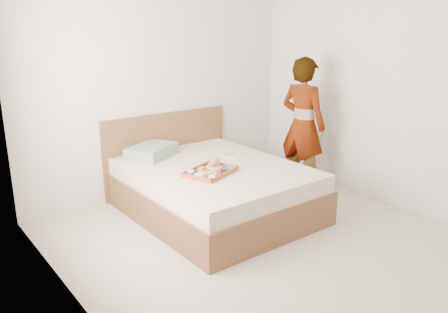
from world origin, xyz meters
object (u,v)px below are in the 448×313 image
at_px(tray, 210,171).
at_px(person, 303,125).
at_px(bed, 215,190).
at_px(dinner_plate, 231,155).

bearing_deg(tray, person, -15.58).
distance_m(bed, tray, 0.38).
relative_size(bed, tray, 3.99).
relative_size(tray, dinner_plate, 1.92).
relative_size(tray, person, 0.31).
height_order(bed, dinner_plate, dinner_plate).
distance_m(bed, person, 1.38).
relative_size(bed, person, 1.24).
bearing_deg(bed, tray, -135.63).
height_order(bed, person, person).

